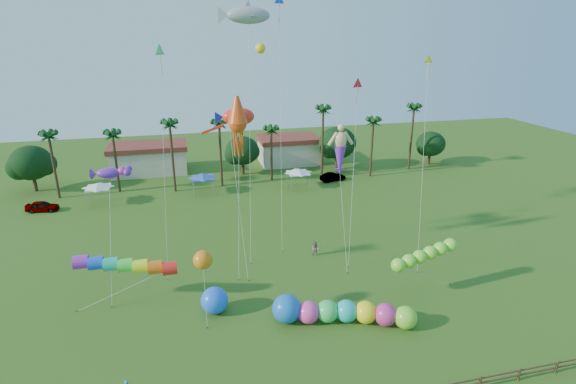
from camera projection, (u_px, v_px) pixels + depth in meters
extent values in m
plane|color=#285116|center=(321.00, 351.00, 32.97)|extent=(160.00, 160.00, 0.00)
cylinder|color=#3A2819|center=(54.00, 167.00, 62.17)|extent=(0.36, 0.36, 9.00)
cylinder|color=#3A2819|center=(116.00, 163.00, 64.98)|extent=(0.36, 0.36, 8.50)
cylinder|color=#3A2819|center=(173.00, 158.00, 64.71)|extent=(0.36, 0.36, 10.00)
cylinder|color=#3A2819|center=(221.00, 155.00, 67.30)|extent=(0.36, 0.36, 9.50)
cylinder|color=#3A2819|center=(271.00, 155.00, 70.27)|extent=(0.36, 0.36, 8.00)
cylinder|color=#3A2819|center=(322.00, 145.00, 70.67)|extent=(0.36, 0.36, 11.00)
cylinder|color=#3A2819|center=(372.00, 149.00, 71.90)|extent=(0.36, 0.36, 9.00)
cylinder|color=#3A2819|center=(411.00, 139.00, 75.29)|extent=(0.36, 0.36, 10.50)
sphere|color=#113814|center=(31.00, 163.00, 64.98)|extent=(5.88, 5.88, 5.88)
sphere|color=#113814|center=(242.00, 151.00, 73.02)|extent=(5.46, 5.46, 5.46)
sphere|color=#113814|center=(337.00, 143.00, 75.52)|extent=(6.30, 6.30, 6.30)
sphere|color=#113814|center=(431.00, 144.00, 78.76)|extent=(5.04, 5.04, 5.04)
cube|color=beige|center=(149.00, 161.00, 74.87)|extent=(12.00, 7.00, 4.00)
cube|color=beige|center=(289.00, 152.00, 80.31)|extent=(10.00, 7.00, 4.00)
pyramid|color=white|center=(98.00, 185.00, 60.46)|extent=(3.00, 3.00, 0.60)
pyramid|color=blue|center=(203.00, 175.00, 64.54)|extent=(3.00, 3.00, 0.60)
pyramid|color=white|center=(298.00, 171.00, 66.79)|extent=(3.00, 3.00, 0.60)
cube|color=brown|center=(480.00, 383.00, 29.35)|extent=(0.12, 0.12, 1.00)
cube|color=brown|center=(519.00, 375.00, 30.03)|extent=(0.12, 0.12, 1.00)
cube|color=brown|center=(556.00, 367.00, 30.71)|extent=(0.12, 0.12, 1.00)
imported|color=#4C4C54|center=(42.00, 206.00, 58.70)|extent=(4.23, 2.18, 1.38)
imported|color=#4C4C54|center=(333.00, 177.00, 70.79)|extent=(4.22, 2.22, 1.32)
imported|color=gray|center=(315.00, 249.00, 46.87)|extent=(1.00, 0.96, 1.63)
sphere|color=#FF43A6|center=(308.00, 312.00, 36.01)|extent=(1.84, 1.84, 1.84)
sphere|color=#31D35A|center=(327.00, 311.00, 36.15)|extent=(1.84, 1.84, 1.84)
sphere|color=#1BB9BD|center=(346.00, 311.00, 36.18)|extent=(1.84, 1.84, 1.84)
sphere|color=yellow|center=(366.00, 312.00, 36.03)|extent=(1.84, 1.84, 1.84)
sphere|color=#D03189|center=(385.00, 315.00, 35.72)|extent=(1.84, 1.84, 1.84)
sphere|color=#7AD930|center=(406.00, 318.00, 35.34)|extent=(1.84, 1.84, 1.84)
sphere|color=blue|center=(287.00, 309.00, 36.05)|extent=(2.97, 2.97, 2.35)
sphere|color=#1C61FC|center=(215.00, 300.00, 37.22)|extent=(2.28, 2.28, 2.28)
cylinder|color=red|center=(144.00, 271.00, 37.37)|extent=(8.40, 2.51, 1.13)
cylinder|color=silver|center=(123.00, 290.00, 37.74)|extent=(7.92, 0.54, 3.37)
cylinder|color=brown|center=(76.00, 311.00, 37.62)|extent=(0.08, 0.08, 0.16)
ellipsoid|color=#7AE733|center=(398.00, 265.00, 38.42)|extent=(6.62, 3.30, 1.44)
cylinder|color=silver|center=(425.00, 276.00, 40.03)|extent=(5.97, 0.87, 3.33)
cylinder|color=brown|center=(450.00, 284.00, 41.62)|extent=(0.08, 0.08, 0.16)
sphere|color=orange|center=(203.00, 260.00, 33.85)|extent=(1.84, 1.84, 1.47)
cylinder|color=silver|center=(205.00, 295.00, 34.70)|extent=(0.08, 0.33, 5.93)
cylinder|color=brown|center=(207.00, 327.00, 35.52)|extent=(0.08, 0.08, 0.16)
cylinder|color=silver|center=(344.00, 212.00, 43.96)|extent=(0.53, 4.64, 11.00)
cylinder|color=brown|center=(347.00, 273.00, 43.60)|extent=(0.08, 0.08, 0.16)
ellipsoid|color=#FC2F1C|center=(239.00, 117.00, 43.07)|extent=(4.63, 1.59, 1.92)
cylinder|color=silver|center=(243.00, 198.00, 42.70)|extent=(0.47, 6.01, 14.51)
cylinder|color=brown|center=(248.00, 280.00, 42.31)|extent=(0.08, 0.08, 0.16)
ellipsoid|color=#9296A0|center=(248.00, 15.00, 43.63)|extent=(6.06, 3.72, 2.04)
cylinder|color=silver|center=(250.00, 142.00, 44.54)|extent=(1.51, 6.34, 23.72)
cylinder|color=brown|center=(251.00, 263.00, 45.42)|extent=(0.08, 0.08, 0.16)
cone|color=#E74412|center=(238.00, 124.00, 41.61)|extent=(2.35, 2.35, 5.37)
cylinder|color=silver|center=(238.00, 203.00, 42.03)|extent=(1.00, 4.03, 14.14)
cylinder|color=brown|center=(239.00, 280.00, 42.43)|extent=(0.08, 0.08, 0.16)
ellipsoid|color=purple|center=(108.00, 173.00, 37.78)|extent=(3.77, 3.00, 1.29)
cylinder|color=silver|center=(110.00, 241.00, 38.01)|extent=(0.74, 3.36, 10.96)
cylinder|color=brown|center=(112.00, 307.00, 38.21)|extent=(0.08, 0.08, 0.16)
cone|color=red|center=(358.00, 84.00, 43.70)|extent=(1.27, 0.49, 1.24)
cylinder|color=silver|center=(353.00, 177.00, 44.25)|extent=(1.99, 4.69, 17.39)
cylinder|color=brown|center=(348.00, 267.00, 44.78)|extent=(0.08, 0.08, 0.16)
cone|color=yellow|center=(428.00, 60.00, 40.52)|extent=(1.05, 0.24, 1.05)
cylinder|color=silver|center=(423.00, 170.00, 42.13)|extent=(1.00, 3.51, 19.80)
cylinder|color=brown|center=(417.00, 272.00, 43.71)|extent=(0.08, 0.08, 0.16)
cone|color=#37EA81|center=(160.00, 51.00, 38.81)|extent=(1.08, 1.11, 1.29)
cylinder|color=silver|center=(164.00, 171.00, 40.65)|extent=(1.14, 3.27, 20.62)
cylinder|color=brown|center=(168.00, 279.00, 42.46)|extent=(0.08, 0.08, 0.16)
cone|color=blue|center=(279.00, 0.00, 43.84)|extent=(1.29, 0.52, 1.26)
cylinder|color=silver|center=(281.00, 132.00, 45.91)|extent=(0.89, 4.49, 25.13)
cylinder|color=brown|center=(282.00, 251.00, 47.95)|extent=(0.08, 0.08, 0.16)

